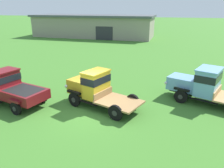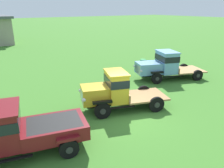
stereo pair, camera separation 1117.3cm
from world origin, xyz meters
The scene contains 5 objects.
ground_plane centered at (0.00, 0.00, 0.00)m, with size 240.00×240.00×0.00m, color #3D7528.
vintage_truck_foreground_near centered at (-5.58, -0.10, 1.02)m, with size 5.69×3.10×2.06m.
vintage_truck_second_in_line centered at (-0.10, 1.02, 1.14)m, with size 5.16×3.30×2.22m.
vintage_truck_midrow_center centered at (6.36, 3.41, 1.15)m, with size 5.91×3.76×2.25m.
oil_drum_beside_row centered at (7.30, 6.87, 0.41)m, with size 0.61×0.61×0.83m.
Camera 2 is at (-6.50, -8.23, 5.49)m, focal length 35.00 mm.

